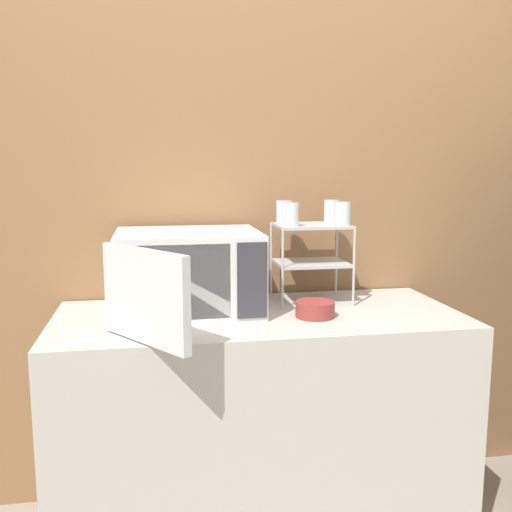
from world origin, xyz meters
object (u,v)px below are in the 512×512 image
object	(u,v)px
glass_back_right	(332,211)
glass_back_left	(284,212)
glass_front_left	(290,214)
glass_front_right	(343,214)
microwave	(187,273)
dish_rack	(311,246)
bowl	(315,309)

from	to	relation	value
glass_back_right	glass_back_left	xyz separation A→B (m)	(-0.20, -0.00, 0.00)
glass_front_left	glass_front_right	xyz separation A→B (m)	(0.21, -0.00, 0.00)
microwave	glass_back_left	xyz separation A→B (m)	(0.41, 0.16, 0.21)
glass_back_right	glass_front_right	distance (m)	0.14
microwave	glass_front_left	world-z (taller)	glass_front_left
dish_rack	glass_back_left	bearing A→B (deg)	146.83
glass_back_right	glass_front_left	bearing A→B (deg)	-146.89
microwave	glass_back_right	bearing A→B (deg)	14.66
microwave	glass_front_right	distance (m)	0.65
glass_front_left	glass_back_left	world-z (taller)	same
dish_rack	glass_front_left	world-z (taller)	glass_front_left
dish_rack	glass_back_right	bearing A→B (deg)	33.46
glass_back_right	dish_rack	bearing A→B (deg)	-146.54
glass_front_left	glass_front_right	distance (m)	0.21
glass_front_left	glass_back_left	size ratio (longest dim) A/B	1.00
dish_rack	bowl	size ratio (longest dim) A/B	2.20
glass_front_left	dish_rack	bearing A→B (deg)	32.76
microwave	glass_front_right	size ratio (longest dim) A/B	8.43
microwave	glass_back_right	distance (m)	0.67
glass_back_left	microwave	bearing A→B (deg)	-159.13
bowl	glass_front_left	bearing A→B (deg)	107.37
microwave	glass_front_left	size ratio (longest dim) A/B	8.43
dish_rack	bowl	bearing A→B (deg)	-101.80
glass_back_right	glass_back_left	size ratio (longest dim) A/B	1.00
glass_front_left	bowl	xyz separation A→B (m)	(0.05, -0.17, -0.34)
glass_front_right	dish_rack	bearing A→B (deg)	147.27
dish_rack	glass_front_right	distance (m)	0.18
glass_back_right	glass_front_right	bearing A→B (deg)	-89.49
glass_front_right	glass_back_right	bearing A→B (deg)	90.51
glass_front_right	bowl	distance (m)	0.41
glass_front_left	glass_back_right	size ratio (longest dim) A/B	1.00
microwave	glass_front_right	bearing A→B (deg)	2.18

